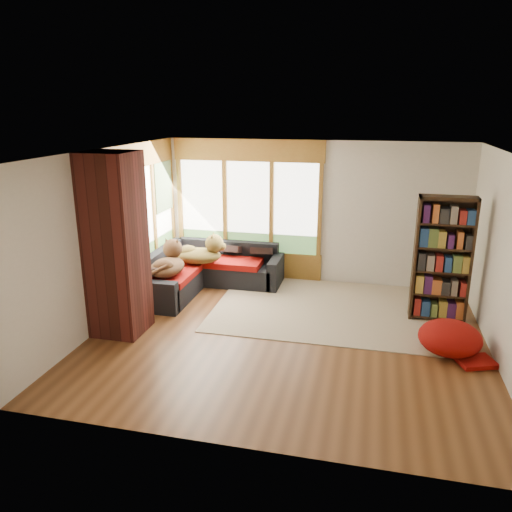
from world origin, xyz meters
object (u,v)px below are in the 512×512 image
at_px(dog_tan, 202,247).
at_px(brick_chimney, 116,245).
at_px(area_rug, 322,308).
at_px(pouf, 450,337).
at_px(bookshelf, 442,260).
at_px(dog_brindle, 168,257).
at_px(sectional_sofa, 198,270).

bearing_deg(dog_tan, brick_chimney, -117.03).
distance_m(area_rug, pouf, 2.15).
relative_size(area_rug, pouf, 4.23).
relative_size(brick_chimney, bookshelf, 1.35).
bearing_deg(dog_tan, area_rug, -21.53).
bearing_deg(dog_tan, dog_brindle, -127.65).
height_order(sectional_sofa, dog_tan, dog_tan).
distance_m(area_rug, dog_tan, 2.37).
relative_size(sectional_sofa, pouf, 2.69).
height_order(area_rug, pouf, pouf).
height_order(sectional_sofa, area_rug, sectional_sofa).
height_order(brick_chimney, area_rug, brick_chimney).
relative_size(sectional_sofa, dog_brindle, 2.47).
relative_size(sectional_sofa, area_rug, 0.64).
bearing_deg(brick_chimney, area_rug, 28.36).
height_order(area_rug, dog_tan, dog_tan).
distance_m(brick_chimney, bookshelf, 4.79).
bearing_deg(pouf, sectional_sofa, 157.82).
xyz_separation_m(pouf, dog_brindle, (-4.36, 0.90, 0.54)).
bearing_deg(sectional_sofa, dog_tan, -33.67).
xyz_separation_m(area_rug, bookshelf, (1.75, -0.03, 0.96)).
xyz_separation_m(dog_tan, dog_brindle, (-0.35, -0.68, -0.00)).
distance_m(area_rug, bookshelf, 2.00).
bearing_deg(pouf, bookshelf, 92.62).
height_order(brick_chimney, pouf, brick_chimney).
bearing_deg(brick_chimney, bookshelf, 18.03).
height_order(sectional_sofa, pouf, sectional_sofa).
xyz_separation_m(sectional_sofa, dog_brindle, (-0.22, -0.79, 0.47)).
relative_size(pouf, dog_tan, 0.89).
relative_size(area_rug, dog_tan, 3.77).
distance_m(brick_chimney, dog_brindle, 1.39).
distance_m(brick_chimney, pouf, 4.73).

